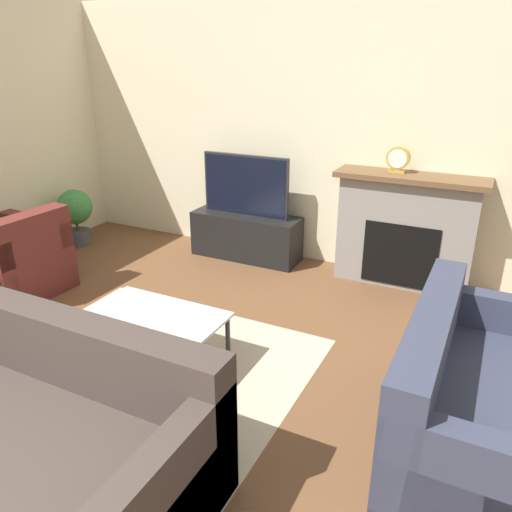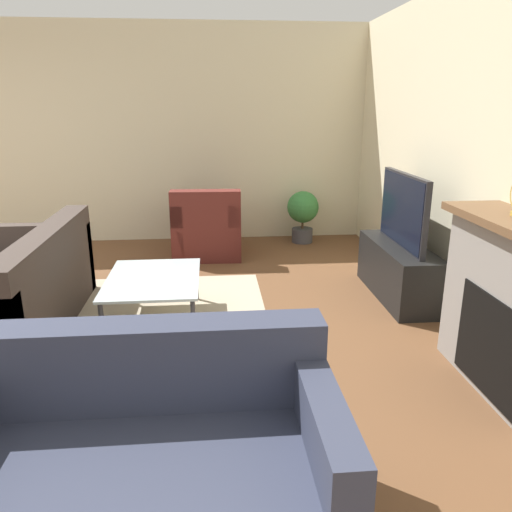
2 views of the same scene
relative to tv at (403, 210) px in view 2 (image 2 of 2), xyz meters
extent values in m
cube|color=beige|center=(0.45, 0.31, 0.53)|extent=(8.51, 0.06, 2.70)
cube|color=beige|center=(-2.33, -2.10, 0.53)|extent=(0.06, 7.77, 2.70)
cube|color=#B7A88E|center=(0.37, -2.23, -0.82)|extent=(2.19, 1.94, 0.00)
cube|color=black|center=(1.69, -0.08, -0.48)|extent=(0.69, 0.01, 0.61)
cube|color=black|center=(0.00, 0.00, -0.58)|extent=(1.21, 0.40, 0.50)
cube|color=#232328|center=(0.00, 0.00, 0.00)|extent=(0.98, 0.05, 0.65)
cube|color=black|center=(0.00, -0.02, 0.00)|extent=(0.94, 0.01, 0.61)
cube|color=#3D332D|center=(0.47, -3.36, -0.61)|extent=(1.98, 0.98, 0.42)
cube|color=#3D332D|center=(0.47, -2.97, -0.20)|extent=(1.98, 0.20, 0.40)
cube|color=#3D332D|center=(-0.45, -3.36, -0.49)|extent=(0.14, 0.98, 0.66)
cube|color=#33384C|center=(2.57, -2.02, -0.61)|extent=(0.89, 1.59, 0.42)
cube|color=#33384C|center=(2.22, -2.02, -0.20)|extent=(0.20, 1.59, 0.40)
cube|color=#33384C|center=(2.57, -1.29, -0.49)|extent=(0.89, 0.14, 0.66)
cube|color=#5B231E|center=(-1.58, -1.76, -0.61)|extent=(0.90, 0.81, 0.42)
cube|color=#5B231E|center=(-1.25, -1.78, -0.20)|extent=(0.23, 0.79, 0.40)
cube|color=#5B231E|center=(-1.57, -1.44, -0.49)|extent=(0.88, 0.17, 0.66)
cube|color=#5B231E|center=(-1.59, -2.08, -0.49)|extent=(0.88, 0.17, 0.66)
cylinder|color=#333338|center=(-0.09, -2.53, -0.64)|extent=(0.04, 0.04, 0.36)
cylinder|color=#333338|center=(0.83, -2.53, -0.64)|extent=(0.04, 0.04, 0.36)
cylinder|color=#333338|center=(-0.09, -1.87, -0.64)|extent=(0.04, 0.04, 0.36)
cylinder|color=#333338|center=(0.83, -1.87, -0.64)|extent=(0.04, 0.04, 0.36)
cube|color=silver|center=(0.37, -2.20, -0.45)|extent=(0.99, 0.74, 0.02)
cylinder|color=#47474C|center=(-1.98, -0.54, -0.73)|extent=(0.27, 0.27, 0.18)
cylinder|color=#4C3823|center=(-1.98, -0.54, -0.58)|extent=(0.03, 0.03, 0.12)
sphere|color=#387F3D|center=(-1.98, -0.54, -0.36)|extent=(0.41, 0.41, 0.41)
camera|label=1|loc=(2.43, -4.61, 1.29)|focal=35.00mm
camera|label=2|loc=(4.25, -1.71, 0.91)|focal=35.00mm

